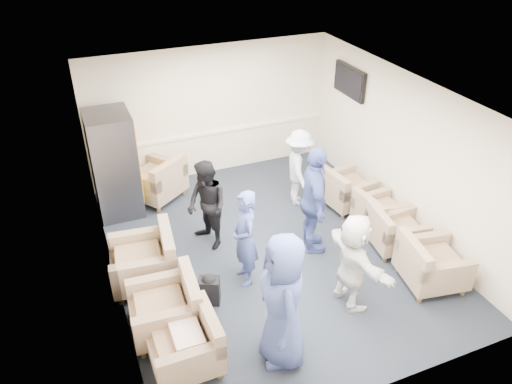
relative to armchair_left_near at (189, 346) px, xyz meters
name	(u,v)px	position (x,y,z in m)	size (l,w,h in m)	color
floor	(269,250)	(1.89, 1.78, -0.33)	(6.00, 6.00, 0.00)	black
ceiling	(272,97)	(1.89, 1.78, 2.37)	(6.00, 6.00, 0.00)	white
back_wall	(211,112)	(1.89, 4.78, 1.02)	(5.00, 0.02, 2.70)	beige
front_wall	(384,310)	(1.89, -1.22, 1.02)	(5.00, 0.02, 2.70)	beige
left_wall	(105,215)	(-0.61, 1.78, 1.02)	(0.02, 6.00, 2.70)	beige
right_wall	(404,153)	(4.39, 1.78, 1.02)	(0.02, 6.00, 2.70)	beige
chair_rail	(212,133)	(1.89, 4.76, 0.57)	(4.98, 0.04, 0.06)	white
tv	(349,81)	(4.32, 3.58, 1.71)	(0.10, 1.00, 0.58)	black
armchair_left_near	(189,346)	(0.00, 0.00, 0.00)	(0.84, 0.84, 0.67)	#886F58
armchair_left_mid	(169,309)	(-0.08, 0.69, 0.03)	(0.96, 0.96, 0.72)	#886F58
armchair_left_far	(147,262)	(-0.14, 1.77, 0.04)	(1.05, 1.05, 0.76)	#886F58
armchair_right_near	(429,265)	(3.77, 0.11, 0.01)	(1.00, 1.00, 0.69)	#886F58
armchair_right_midnear	(393,231)	(3.82, 1.07, -0.01)	(0.91, 0.91, 0.64)	#886F58
armchair_right_midfar	(379,215)	(3.90, 1.58, -0.02)	(0.85, 0.85, 0.63)	#886F58
armchair_right_far	(345,191)	(3.75, 2.50, 0.00)	(0.93, 0.93, 0.67)	#886F58
armchair_corner	(158,182)	(0.55, 4.12, 0.04)	(1.30, 1.30, 0.74)	#886F58
vending_machine	(114,164)	(-0.21, 3.99, 0.64)	(0.79, 0.92, 1.94)	#515058
backpack	(209,288)	(0.58, 0.98, -0.07)	(0.36, 0.32, 0.51)	black
pillow	(187,336)	(-0.01, 0.00, 0.18)	(0.47, 0.36, 0.14)	white
person_front_left	(283,301)	(1.13, -0.31, 0.61)	(0.92, 0.60, 1.88)	#39498A
person_mid_left	(245,238)	(1.24, 1.25, 0.45)	(0.57, 0.38, 1.57)	#39498A
person_back_left	(207,206)	(1.00, 2.33, 0.44)	(0.76, 0.59, 1.56)	black
person_back_right	(299,168)	(3.00, 2.95, 0.42)	(0.97, 0.56, 1.50)	white
person_mid_right	(314,201)	(2.56, 1.57, 0.60)	(1.09, 0.46, 1.87)	#39498A
person_front_right	(353,261)	(2.46, 0.21, 0.42)	(1.39, 0.44, 1.50)	white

